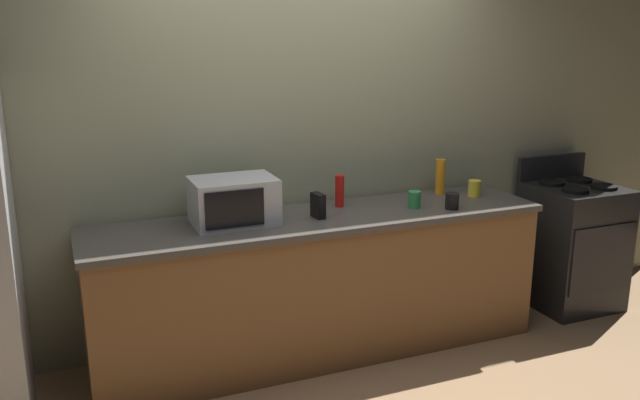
# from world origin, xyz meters

# --- Properties ---
(ground_plane) EXTENTS (8.00, 8.00, 0.00)m
(ground_plane) POSITION_xyz_m (0.00, 0.00, 0.00)
(ground_plane) COLOR #93704C
(back_wall) EXTENTS (6.40, 0.10, 2.70)m
(back_wall) POSITION_xyz_m (0.00, 0.81, 1.35)
(back_wall) COLOR gray
(back_wall) RESTS_ON ground_plane
(counter_run) EXTENTS (2.84, 0.64, 0.90)m
(counter_run) POSITION_xyz_m (0.00, 0.40, 0.45)
(counter_run) COLOR brown
(counter_run) RESTS_ON ground_plane
(stove_range) EXTENTS (0.60, 0.61, 1.08)m
(stove_range) POSITION_xyz_m (2.00, 0.40, 0.46)
(stove_range) COLOR black
(stove_range) RESTS_ON ground_plane
(microwave) EXTENTS (0.48, 0.35, 0.27)m
(microwave) POSITION_xyz_m (-0.52, 0.45, 1.04)
(microwave) COLOR #B7BABF
(microwave) RESTS_ON counter_run
(cordless_phone) EXTENTS (0.06, 0.12, 0.15)m
(cordless_phone) POSITION_xyz_m (-0.03, 0.37, 0.98)
(cordless_phone) COLOR black
(cordless_phone) RESTS_ON counter_run
(bottle_hot_sauce) EXTENTS (0.06, 0.06, 0.20)m
(bottle_hot_sauce) POSITION_xyz_m (0.20, 0.56, 1.00)
(bottle_hot_sauce) COLOR red
(bottle_hot_sauce) RESTS_ON counter_run
(bottle_dish_soap) EXTENTS (0.06, 0.06, 0.24)m
(bottle_dish_soap) POSITION_xyz_m (0.97, 0.60, 1.02)
(bottle_dish_soap) COLOR orange
(bottle_dish_soap) RESTS_ON counter_run
(mug_yellow) EXTENTS (0.08, 0.08, 0.11)m
(mug_yellow) POSITION_xyz_m (1.15, 0.45, 0.95)
(mug_yellow) COLOR yellow
(mug_yellow) RESTS_ON counter_run
(mug_green) EXTENTS (0.08, 0.08, 0.11)m
(mug_green) POSITION_xyz_m (0.63, 0.35, 0.95)
(mug_green) COLOR #2D8C47
(mug_green) RESTS_ON counter_run
(mug_black) EXTENTS (0.09, 0.09, 0.10)m
(mug_black) POSITION_xyz_m (0.83, 0.23, 0.95)
(mug_black) COLOR black
(mug_black) RESTS_ON counter_run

